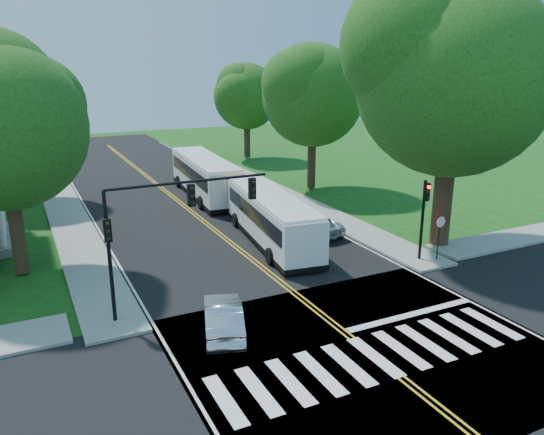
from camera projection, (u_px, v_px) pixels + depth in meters
ground at (367, 351)px, 20.19m from camera, size 140.00×140.00×0.00m
road at (208, 225)px, 35.68m from camera, size 14.00×96.00×0.01m
cross_road at (367, 351)px, 20.19m from camera, size 60.00×12.00×0.01m
center_line at (190, 210)px, 39.12m from camera, size 0.36×70.00×0.01m
edge_line_w at (94, 222)px, 36.25m from camera, size 0.12×70.00×0.01m
edge_line_e at (272, 200)px, 42.00m from camera, size 0.12×70.00×0.01m
crosswalk at (375, 357)px, 19.76m from camera, size 12.60×3.00×0.01m
stop_bar at (411, 314)px, 23.05m from camera, size 6.60×0.40×0.01m
sidewalk_nw at (66, 213)px, 38.18m from camera, size 2.60×40.00×0.15m
sidewalk_ne at (273, 189)px, 45.20m from camera, size 2.60×40.00×0.15m
tree_ne_big at (454, 80)px, 29.00m from camera, size 10.80×10.80×14.91m
tree_west_near at (2, 128)px, 25.24m from camera, size 8.00×8.00×11.40m
tree_west_far at (10, 111)px, 39.37m from camera, size 7.60×7.60×10.67m
tree_east_mid at (313, 96)px, 43.48m from camera, size 8.40×8.40×11.93m
tree_east_far at (247, 96)px, 57.95m from camera, size 7.20×7.20×10.34m
signal_nw at (165, 217)px, 22.01m from camera, size 7.15×0.46×5.66m
signal_ne at (424, 210)px, 28.36m from camera, size 0.30×0.46×4.40m
stop_sign at (440, 226)px, 28.57m from camera, size 0.76×0.08×2.53m
bus_lead at (271, 217)px, 31.85m from camera, size 3.92×11.60×2.94m
bus_follow at (205, 176)px, 42.78m from camera, size 3.61×12.43×3.17m
hatchback at (223, 317)px, 21.35m from camera, size 2.69×4.48×1.39m
suv at (312, 224)px, 33.66m from camera, size 2.68×4.82×1.28m
dark_sedan at (269, 199)px, 39.85m from camera, size 2.20×4.42×1.23m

